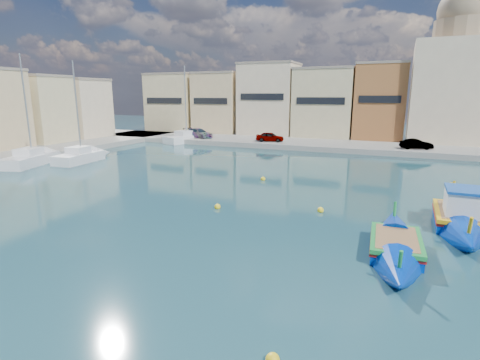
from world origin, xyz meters
The scene contains 11 objects.
ground centered at (0.00, 0.00, 0.00)m, with size 160.00×160.00×0.00m, color #14383E.
north_quay centered at (0.00, 32.00, 0.30)m, with size 80.00×8.00×0.60m, color gray.
north_townhouses centered at (6.68, 39.36, 5.00)m, with size 83.20×7.87×10.19m.
church_block centered at (10.00, 40.00, 8.41)m, with size 10.00×10.00×19.10m.
parked_cars centered at (-12.41, 30.50, 1.20)m, with size 30.99×2.75×1.28m.
luzzu_turquoise_cabin centered at (7.33, 6.59, 0.38)m, with size 2.29×9.73×3.11m.
luzzu_blue_south centered at (4.51, 1.77, 0.25)m, with size 2.31×8.42×2.41m.
yacht_north centered at (-22.00, 31.06, 0.43)m, with size 4.49×8.44×10.85m.
yacht_midnorth centered at (-24.04, 14.00, 0.40)m, with size 2.85×7.36×10.19m.
yacht_mid centered at (-27.47, 11.31, 0.42)m, with size 4.68×8.76×10.68m.
mooring_buoys centered at (2.00, 5.32, 0.08)m, with size 17.15×22.61×0.36m.
Camera 1 is at (4.28, -14.00, 6.41)m, focal length 28.00 mm.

